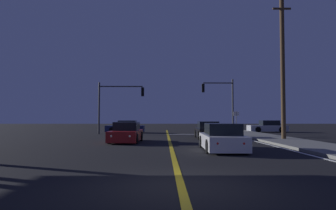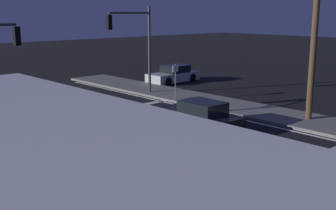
{
  "view_description": "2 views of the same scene",
  "coord_description": "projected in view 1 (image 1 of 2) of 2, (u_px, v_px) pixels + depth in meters",
  "views": [
    {
      "loc": [
        -0.41,
        -7.43,
        1.6
      ],
      "look_at": [
        0.02,
        23.14,
        2.9
      ],
      "focal_mm": 32.92,
      "sensor_mm": 36.0,
      "label": 1
    },
    {
      "loc": [
        -11.13,
        3.9,
        5.38
      ],
      "look_at": [
        -0.35,
        15.53,
        1.89
      ],
      "focal_mm": 45.13,
      "sensor_mm": 36.0,
      "label": 2
    }
  ],
  "objects": [
    {
      "name": "car_far_approaching_white",
      "position": [
        222.0,
        139.0,
        15.33
      ],
      "size": [
        1.99,
        4.71,
        1.34
      ],
      "rotation": [
        0.0,
        0.0,
        -0.02
      ],
      "color": "silver",
      "rests_on": "ground"
    },
    {
      "name": "traffic_signal_near_right",
      "position": [
        222.0,
        97.0,
        32.81
      ],
      "size": [
        3.39,
        0.28,
        5.75
      ],
      "rotation": [
        0.0,
        0.0,
        3.14
      ],
      "color": "#38383D",
      "rests_on": "ground"
    },
    {
      "name": "stop_bar",
      "position": [
        199.0,
        134.0,
        30.31
      ],
      "size": [
        6.17,
        0.5,
        0.01
      ],
      "primitive_type": "cube",
      "color": "white",
      "rests_on": "ground"
    },
    {
      "name": "lane_line_edge_right",
      "position": [
        263.0,
        143.0,
        19.65
      ],
      "size": [
        0.16,
        41.52,
        0.01
      ],
      "primitive_type": "cube",
      "color": "white",
      "rests_on": "ground"
    },
    {
      "name": "car_distant_tail_red",
      "position": [
        126.0,
        133.0,
        20.56
      ],
      "size": [
        2.02,
        4.35,
        1.34
      ],
      "rotation": [
        0.0,
        0.0,
        3.1
      ],
      "color": "maroon",
      "rests_on": "ground"
    },
    {
      "name": "traffic_signal_far_left",
      "position": [
        117.0,
        99.0,
        31.24
      ],
      "size": [
        4.65,
        0.28,
        5.22
      ],
      "color": "#38383D",
      "rests_on": "ground"
    },
    {
      "name": "utility_pole_right",
      "position": [
        283.0,
        62.0,
        21.9
      ],
      "size": [
        1.55,
        0.31,
        10.86
      ],
      "color": "#4C3823",
      "rests_on": "ground"
    },
    {
      "name": "car_following_oncoming_navy",
      "position": [
        126.0,
        127.0,
        33.82
      ],
      "size": [
        4.26,
        1.91,
        1.34
      ],
      "rotation": [
        0.0,
        0.0,
        1.54
      ],
      "color": "navy",
      "rests_on": "ground"
    },
    {
      "name": "ground_plane",
      "position": [
        181.0,
        185.0,
        7.36
      ],
      "size": [
        160.0,
        160.0,
        0.0
      ],
      "primitive_type": "plane",
      "color": "black"
    },
    {
      "name": "street_sign_corner",
      "position": [
        236.0,
        119.0,
        29.92
      ],
      "size": [
        0.56,
        0.14,
        2.27
      ],
      "color": "slate",
      "rests_on": "ground"
    },
    {
      "name": "lane_line_center",
      "position": [
        170.0,
        143.0,
        19.56
      ],
      "size": [
        0.2,
        41.52,
        0.01
      ],
      "primitive_type": "cube",
      "color": "gold",
      "rests_on": "ground"
    },
    {
      "name": "sidewalk_right",
      "position": [
        291.0,
        142.0,
        19.68
      ],
      "size": [
        3.2,
        43.96,
        0.15
      ],
      "primitive_type": "cube",
      "color": "slate",
      "rests_on": "ground"
    },
    {
      "name": "car_side_waiting_black",
      "position": [
        208.0,
        131.0,
        24.47
      ],
      "size": [
        1.84,
        4.36,
        1.34
      ],
      "rotation": [
        0.0,
        0.0,
        -0.01
      ],
      "color": "black",
      "rests_on": "ground"
    },
    {
      "name": "car_lead_oncoming_silver",
      "position": [
        268.0,
        127.0,
        35.22
      ],
      "size": [
        4.36,
        1.92,
        1.34
      ],
      "rotation": [
        0.0,
        0.0,
        1.58
      ],
      "color": "#B2B5BA",
      "rests_on": "ground"
    }
  ]
}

